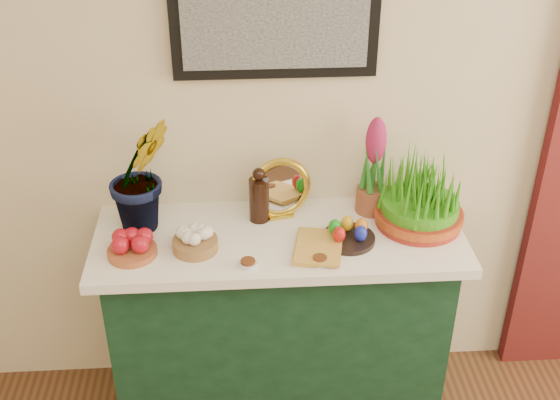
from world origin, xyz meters
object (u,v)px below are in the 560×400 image
object	(u,v)px
hyacinth_green	(139,157)
mirror	(280,189)
sideboard	(279,327)
wheatgrass_sabzeh	(421,196)
book	(295,245)

from	to	relation	value
hyacinth_green	mirror	bearing A→B (deg)	-22.54
sideboard	mirror	size ratio (longest dim) A/B	5.16
hyacinth_green	mirror	xyz separation A→B (m)	(0.52, 0.05, -0.18)
hyacinth_green	wheatgrass_sabzeh	size ratio (longest dim) A/B	1.76
hyacinth_green	wheatgrass_sabzeh	bearing A→B (deg)	-30.42
sideboard	hyacinth_green	distance (m)	0.92
mirror	book	size ratio (longest dim) A/B	1.11
sideboard	hyacinth_green	world-z (taller)	hyacinth_green
hyacinth_green	mirror	distance (m)	0.55
book	hyacinth_green	bearing A→B (deg)	172.75
hyacinth_green	mirror	world-z (taller)	hyacinth_green
mirror	book	distance (m)	0.26
wheatgrass_sabzeh	hyacinth_green	bearing A→B (deg)	177.25
wheatgrass_sabzeh	book	bearing A→B (deg)	-164.37
hyacinth_green	sideboard	bearing A→B (deg)	-37.42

